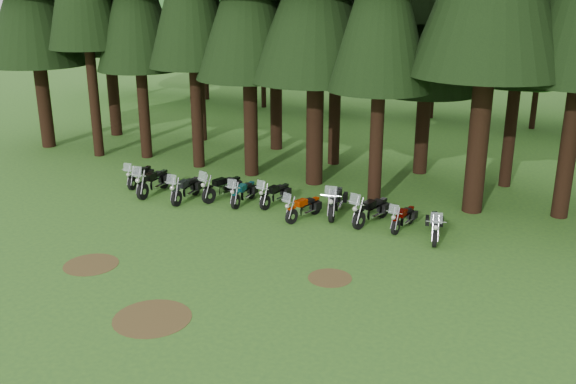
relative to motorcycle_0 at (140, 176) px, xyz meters
The scene contains 21 objects.
ground 8.99m from the motorcycle_0, 39.16° to the right, with size 120.00×120.00×0.00m, color #305F23.
decid_0 25.35m from the motorcycle_0, 127.69° to the left, with size 8.00×7.78×10.00m.
decid_1 22.67m from the motorcycle_0, 114.18° to the left, with size 7.91×7.69×9.88m.
decid_2 19.94m from the motorcycle_0, 100.29° to the left, with size 6.72×6.53×8.40m.
decid_3 20.01m from the motorcycle_0, 83.40° to the left, with size 6.12×5.95×7.65m.
decid_4 22.69m from the motorcycle_0, 67.52° to the left, with size 5.93×5.76×7.41m.
decid_5 25.85m from the motorcycle_0, 52.71° to the left, with size 8.45×8.21×10.56m.
dirt_patch_0 8.65m from the motorcycle_0, 62.67° to the right, with size 1.80×1.80×0.01m, color #4C3D1E.
dirt_patch_1 12.59m from the motorcycle_0, 24.28° to the right, with size 1.40×1.40×0.01m, color #4C3D1E.
dirt_patch_2 12.54m from the motorcycle_0, 50.53° to the right, with size 2.20×2.20×0.01m, color #4C3D1E.
motorcycle_0 is the anchor object (origin of this frame).
motorcycle_1 1.50m from the motorcycle_0, 29.44° to the right, with size 0.54×2.49×1.56m.
motorcycle_2 3.22m from the motorcycle_0, 15.57° to the right, with size 0.50×2.32×1.46m.
motorcycle_3 4.40m from the motorcycle_0, ahead, with size 0.90×2.32×1.47m.
motorcycle_4 5.50m from the motorcycle_0, ahead, with size 0.43×2.15×1.35m.
motorcycle_5 6.79m from the motorcycle_0, ahead, with size 0.56×2.13×1.33m.
motorcycle_6 8.56m from the motorcycle_0, ahead, with size 0.83×2.07×1.31m.
motorcycle_7 9.49m from the motorcycle_0, ahead, with size 0.82×2.49×1.57m.
motorcycle_8 11.07m from the motorcycle_0, ahead, with size 0.89×2.35×1.49m.
motorcycle_9 12.35m from the motorcycle_0, ahead, with size 0.51×1.99×1.25m.
motorcycle_10 13.66m from the motorcycle_0, ahead, with size 0.81×2.19×1.38m.
Camera 1 is at (11.27, -16.61, 8.95)m, focal length 40.00 mm.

